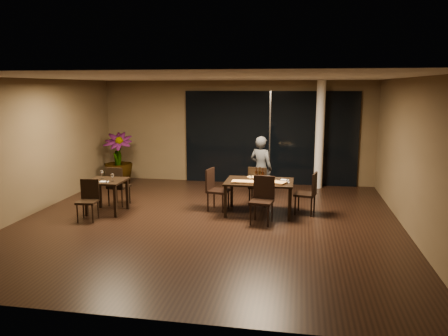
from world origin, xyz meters
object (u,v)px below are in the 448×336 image
Objects in this scene: chair_side_far at (117,184)px; bottle_b at (263,175)px; side_table at (107,186)px; bottle_c at (260,173)px; chair_main_far at (258,184)px; chair_main_right at (309,191)px; chair_main_left at (215,187)px; chair_side_near at (89,198)px; potted_plant at (118,159)px; chair_main_near at (263,197)px; bottle_a at (256,174)px; main_table at (259,184)px; diner at (261,168)px.

bottle_b is at bearing -173.80° from chair_side_far.
bottle_c is at bearing 10.65° from side_table.
chair_main_right is at bearing 158.71° from chair_main_far.
chair_side_far reaches higher than side_table.
chair_side_far is (-2.37, -0.05, -0.01)m from chair_main_left.
chair_side_near is at bearing 29.20° from chair_main_far.
potted_plant is (-0.80, 3.43, 0.27)m from chair_side_near.
bottle_c is (-0.08, 0.13, 0.00)m from bottle_b.
chair_main_left is 3.29× the size of bottle_b.
chair_main_left is at bearing 32.56° from chair_main_far.
potted_plant reaches higher than chair_main_near.
bottle_a is 1.00× the size of bottle_b.
potted_plant is (-0.95, 2.28, 0.22)m from chair_side_far.
chair_side_far is (-3.31, -0.60, -0.00)m from chair_main_far.
side_table is 0.82× the size of chair_main_near.
chair_main_far is at bearing 98.07° from main_table.
bottle_b is (0.15, -1.19, 0.09)m from diner.
potted_plant reaches higher than bottle_c.
chair_main_near is at bearing -33.63° from potted_plant.
chair_main_far is 1.09m from chair_main_left.
chair_side_near is 3.81m from bottle_b.
chair_main_right reaches higher than side_table.
side_table is 3.50m from chair_main_far.
chair_side_near is 3.53m from potted_plant.
chair_side_near is 0.53× the size of diner.
diner reaches higher than chair_main_far.
chair_side_near is at bearing -161.07° from bottle_c.
chair_main_far is at bearing -21.62° from potted_plant.
chair_main_left is at bearing 155.88° from chair_main_near.
chair_side_near is at bearing -164.56° from chair_main_near.
chair_main_right is 4.81m from chair_side_near.
bottle_b is (-1.02, -0.12, 0.37)m from chair_main_right.
diner is at bearing -15.06° from potted_plant.
chair_main_left reaches higher than chair_side_near.
chair_main_near is 1.01× the size of chair_main_left.
chair_main_far is 0.76m from bottle_b.
chair_main_right is 1.10× the size of chair_side_near.
chair_main_near is 0.82m from bottle_a.
side_table is at bearing -170.18° from bottle_a.
chair_side_near is 2.95× the size of bottle_a.
chair_side_far is at bearing -67.47° from potted_plant.
bottle_c reaches higher than chair_side_far.
chair_main_right is (1.10, 0.13, -0.15)m from main_table.
chair_main_right is at bearing 6.81° from bottle_b.
chair_main_near is at bearing -2.23° from side_table.
chair_main_far reaches higher than chair_main_right.
chair_main_left is at bearing 14.55° from side_table.
main_table is at bearing -84.68° from chair_main_left.
chair_side_near is at bearing -63.65° from chair_main_right.
chair_side_near is at bearing 89.60° from chair_side_far.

